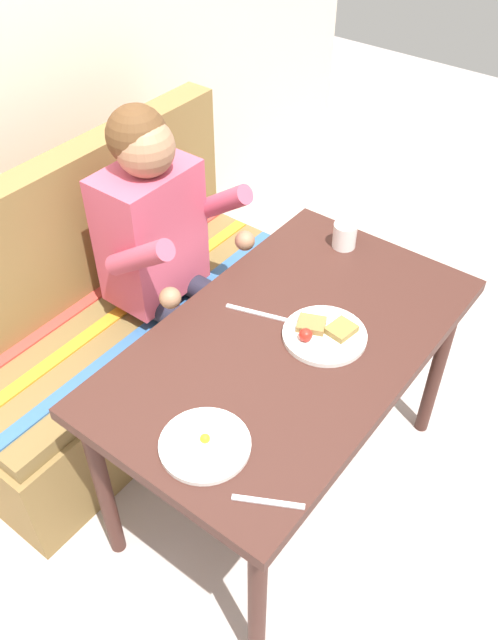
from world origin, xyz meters
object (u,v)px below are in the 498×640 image
Objects in this scene: table at (289,358)px; couch at (122,329)px; person at (167,244)px; coffee_mug at (345,234)px; knife at (257,313)px; plate_breakfast at (325,334)px; fork at (268,502)px; plate_eggs at (205,444)px.

couch reaches higher than table.
person is 0.61m from coffee_mug.
couch is 7.20× the size of knife.
person reaches higher than knife.
table is 4.88× the size of plate_breakfast.
person is 10.27× the size of coffee_mug.
couch is 5.86× the size of plate_breakfast.
coffee_mug is 0.69× the size of fork.
couch is 6.27× the size of plate_eggs.
plate_breakfast is 1.23× the size of knife.
coffee_mug is (0.42, 0.19, 0.03)m from plate_breakfast.
plate_eggs is at bearing -169.88° from coffee_mug.
person is at bearing 62.23° from knife.
plate_breakfast is 1.07× the size of plate_eggs.
plate_breakfast is 0.46m from coffee_mug.
couch is 1.01m from plate_eggs.
plate_breakfast reaches higher than table.
knife is (-0.04, 0.22, -0.01)m from plate_breakfast.
couch reaches higher than knife.
couch is (0.00, 0.76, -0.32)m from table.
fork is (-0.47, -0.27, 0.08)m from table.
coffee_mug is at bearing -20.46° from knife.
coffee_mug is (0.37, -0.48, 0.04)m from person.
couch is at bearing 126.86° from coffee_mug.
plate_breakfast is 2.08× the size of coffee_mug.
person reaches higher than coffee_mug.
plate_eggs is at bearing -130.91° from person.
plate_eggs is at bearing -173.38° from table.
table is 6.00× the size of knife.
knife is at bearing -87.32° from couch.
person is 0.85m from plate_eggs.
couch is 0.46m from person.
knife is (0.47, 0.19, -0.01)m from plate_eggs.
plate_eggs reaches higher than knife.
coffee_mug is at bearing 13.23° from table.
knife is (0.50, 0.41, 0.00)m from fork.
table is at bearing 131.97° from plate_breakfast.
knife is (0.03, -0.62, 0.40)m from couch.
couch reaches higher than plate_breakfast.
couch reaches higher than fork.
coffee_mug is 0.59× the size of knife.
knife is at bearing 10.60° from fork.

